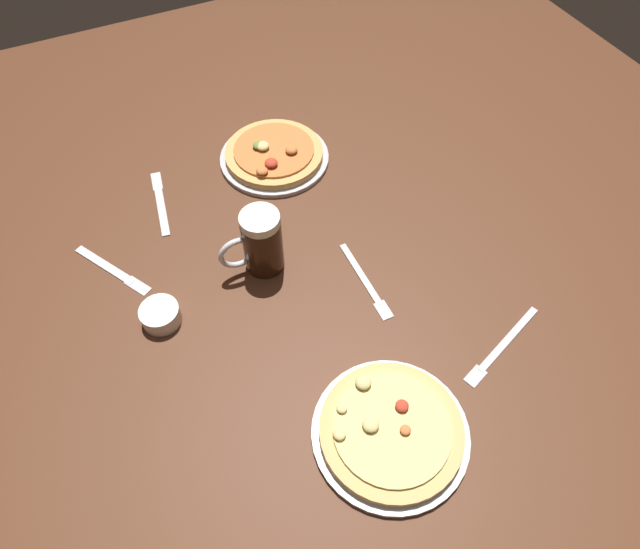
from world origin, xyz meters
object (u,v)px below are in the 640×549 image
pizza_plate_near (390,431)px  knife_right (160,202)px  knife_spare (112,270)px  ramekin_sauce (161,315)px  beer_mug_dark (261,243)px  fork_left (502,346)px  pizza_plate_far (274,155)px  fork_spare (366,282)px

pizza_plate_near → knife_right: 0.75m
knife_spare → pizza_plate_near: bearing=-57.8°
ramekin_sauce → beer_mug_dark: bearing=10.0°
pizza_plate_near → knife_right: size_ratio=1.31×
knife_right → fork_left: bearing=-53.3°
beer_mug_dark → fork_left: (0.34, -0.39, -0.07)m
beer_mug_dark → ramekin_sauce: size_ratio=1.93×
pizza_plate_near → ramekin_sauce: bearing=126.3°
pizza_plate_far → ramekin_sauce: (-0.39, -0.34, 0.00)m
pizza_plate_near → ramekin_sauce: 0.50m
ramekin_sauce → fork_left: 0.68m
ramekin_sauce → knife_spare: bearing=110.4°
pizza_plate_far → knife_right: pizza_plate_far is taller
ramekin_sauce → pizza_plate_far: bearing=41.1°
beer_mug_dark → knife_right: size_ratio=0.72×
beer_mug_dark → ramekin_sauce: bearing=-170.0°
beer_mug_dark → knife_right: (-0.15, 0.28, -0.07)m
fork_left → pizza_plate_near: bearing=-168.8°
knife_right → pizza_plate_far: bearing=3.8°
knife_right → knife_spare: size_ratio=1.10×
pizza_plate_near → pizza_plate_far: size_ratio=1.02×
pizza_plate_near → fork_spare: 0.33m
beer_mug_dark → knife_right: bearing=118.8°
fork_left → knife_right: (-0.49, 0.67, 0.00)m
knife_right → knife_spare: (-0.15, -0.15, 0.00)m
ramekin_sauce → fork_spare: bearing=-13.1°
fork_left → ramekin_sauce: bearing=149.1°
pizza_plate_near → ramekin_sauce: (-0.30, 0.40, 0.00)m
pizza_plate_near → ramekin_sauce: size_ratio=3.51×
knife_right → beer_mug_dark: bearing=-61.2°
pizza_plate_far → knife_spare: bearing=-159.3°
pizza_plate_near → fork_left: (0.28, 0.06, -0.01)m
pizza_plate_far → beer_mug_dark: (-0.15, -0.30, 0.06)m
ramekin_sauce → fork_left: (0.58, -0.35, -0.02)m
beer_mug_dark → fork_spare: size_ratio=0.72×
knife_right → fork_spare: bearing=-51.5°
knife_spare → knife_right: bearing=45.3°
beer_mug_dark → knife_right: beer_mug_dark is taller
knife_right → fork_spare: 0.53m
ramekin_sauce → knife_right: bearing=74.9°
pizza_plate_far → beer_mug_dark: size_ratio=1.79×
fork_left → knife_spare: bearing=141.3°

